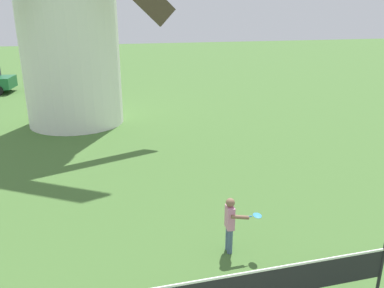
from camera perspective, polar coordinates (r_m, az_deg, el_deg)
player_far at (r=8.43m, az=5.68°, el=-11.25°), size 0.72×0.55×1.27m
parked_car_silver at (r=27.48m, az=-16.83°, el=9.53°), size 4.04×2.25×1.56m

